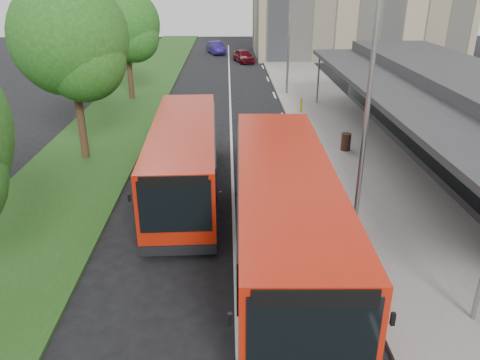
# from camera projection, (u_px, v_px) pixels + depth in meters

# --- Properties ---
(ground) EXTENTS (120.00, 120.00, 0.00)m
(ground) POSITION_uv_depth(u_px,v_px,m) (235.00, 260.00, 14.38)
(ground) COLOR black
(ground) RESTS_ON ground
(pavement) EXTENTS (5.00, 80.00, 0.15)m
(pavement) POSITION_uv_depth(u_px,v_px,m) (315.00, 100.00, 32.84)
(pavement) COLOR gray
(pavement) RESTS_ON ground
(grass_verge) EXTENTS (5.00, 80.00, 0.10)m
(grass_verge) POSITION_uv_depth(u_px,v_px,m) (130.00, 102.00, 32.53)
(grass_verge) COLOR #1C4115
(grass_verge) RESTS_ON ground
(lane_centre_line) EXTENTS (0.12, 70.00, 0.01)m
(lane_centre_line) POSITION_uv_depth(u_px,v_px,m) (231.00, 122.00, 28.13)
(lane_centre_line) COLOR silver
(lane_centre_line) RESTS_ON ground
(kerb_dashes) EXTENTS (0.12, 56.00, 0.01)m
(kerb_dashes) POSITION_uv_depth(u_px,v_px,m) (279.00, 105.00, 31.89)
(kerb_dashes) COLOR silver
(kerb_dashes) RESTS_ON ground
(station_building) EXTENTS (7.70, 26.00, 4.00)m
(station_building) POSITION_uv_depth(u_px,v_px,m) (471.00, 121.00, 21.17)
(station_building) COLOR #2B2B2E
(station_building) RESTS_ON ground
(tree_mid) EXTENTS (5.09, 5.09, 8.17)m
(tree_mid) POSITION_uv_depth(u_px,v_px,m) (71.00, 45.00, 20.41)
(tree_mid) COLOR #362015
(tree_mid) RESTS_ON ground
(tree_far) EXTENTS (4.65, 4.65, 7.46)m
(tree_far) POSITION_uv_depth(u_px,v_px,m) (126.00, 29.00, 31.60)
(tree_far) COLOR #362015
(tree_far) RESTS_ON ground
(lamp_post_near) EXTENTS (1.44, 0.28, 8.00)m
(lamp_post_near) POSITION_uv_depth(u_px,v_px,m) (366.00, 93.00, 14.44)
(lamp_post_near) COLOR gray
(lamp_post_near) RESTS_ON pavement
(lamp_post_far) EXTENTS (1.44, 0.28, 8.00)m
(lamp_post_far) POSITION_uv_depth(u_px,v_px,m) (288.00, 29.00, 32.79)
(lamp_post_far) COLOR gray
(lamp_post_far) RESTS_ON pavement
(bus_main) EXTENTS (3.13, 11.23, 3.16)m
(bus_main) POSITION_uv_depth(u_px,v_px,m) (284.00, 216.00, 13.60)
(bus_main) COLOR #AB1A09
(bus_main) RESTS_ON ground
(bus_second) EXTENTS (2.89, 10.15, 2.85)m
(bus_second) POSITION_uv_depth(u_px,v_px,m) (185.00, 159.00, 18.36)
(bus_second) COLOR #AB1A09
(bus_second) RESTS_ON ground
(litter_bin) EXTENTS (0.48, 0.48, 0.85)m
(litter_bin) POSITION_uv_depth(u_px,v_px,m) (346.00, 142.00, 23.00)
(litter_bin) COLOR #372016
(litter_bin) RESTS_ON pavement
(bollard) EXTENTS (0.16, 0.16, 0.86)m
(bollard) POSITION_uv_depth(u_px,v_px,m) (301.00, 105.00, 29.58)
(bollard) COLOR yellow
(bollard) RESTS_ON pavement
(car_near) EXTENTS (2.49, 4.06, 1.29)m
(car_near) POSITION_uv_depth(u_px,v_px,m) (244.00, 56.00, 47.87)
(car_near) COLOR #520B14
(car_near) RESTS_ON ground
(car_far) EXTENTS (2.47, 4.29, 1.34)m
(car_far) POSITION_uv_depth(u_px,v_px,m) (216.00, 48.00, 53.39)
(car_far) COLOR navy
(car_far) RESTS_ON ground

